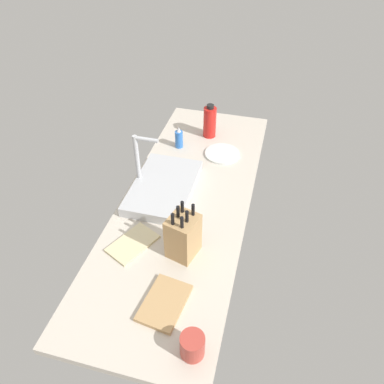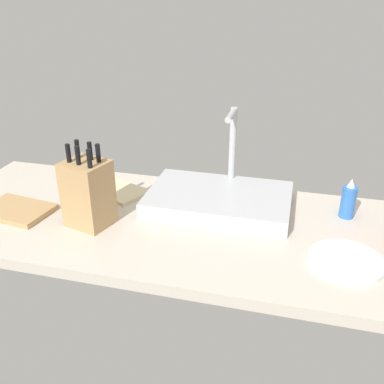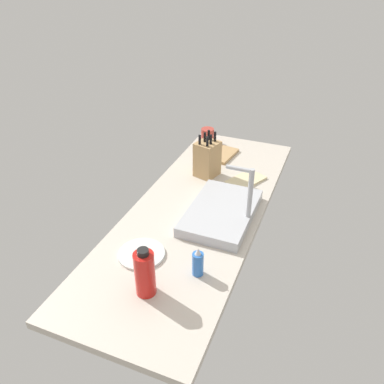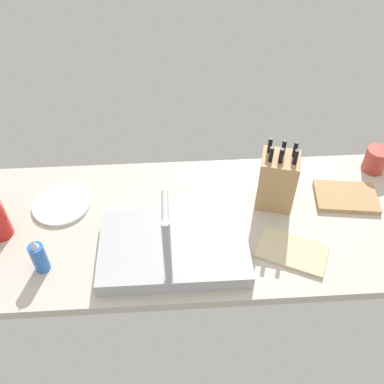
% 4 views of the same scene
% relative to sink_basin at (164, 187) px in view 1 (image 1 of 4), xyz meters
% --- Properties ---
extents(countertop_slab, '(1.79, 0.64, 0.04)m').
position_rel_sink_basin_xyz_m(countertop_slab, '(-0.03, -0.13, -0.04)').
color(countertop_slab, beige).
rests_on(countertop_slab, ground).
extents(sink_basin, '(0.47, 0.30, 0.05)m').
position_rel_sink_basin_xyz_m(sink_basin, '(0.00, 0.00, 0.00)').
color(sink_basin, '#B7BABF').
rests_on(sink_basin, countertop_slab).
extents(faucet, '(0.06, 0.13, 0.31)m').
position_rel_sink_basin_xyz_m(faucet, '(0.02, 0.13, 0.15)').
color(faucet, '#B7BABF').
rests_on(faucet, countertop_slab).
extents(knife_block, '(0.15, 0.14, 0.26)m').
position_rel_sink_basin_xyz_m(knife_block, '(-0.37, -0.21, 0.08)').
color(knife_block, tan).
rests_on(knife_block, countertop_slab).
extents(cutting_board, '(0.24, 0.18, 0.02)m').
position_rel_sink_basin_xyz_m(cutting_board, '(-0.63, -0.21, -0.02)').
color(cutting_board, tan).
rests_on(cutting_board, countertop_slab).
extents(soap_bottle, '(0.05, 0.05, 0.13)m').
position_rel_sink_basin_xyz_m(soap_bottle, '(0.41, 0.04, 0.03)').
color(soap_bottle, blue).
rests_on(soap_bottle, countertop_slab).
extents(water_bottle, '(0.08, 0.08, 0.21)m').
position_rel_sink_basin_xyz_m(water_bottle, '(0.58, -0.11, 0.07)').
color(water_bottle, red).
rests_on(water_bottle, countertop_slab).
extents(dinner_plate, '(0.20, 0.20, 0.01)m').
position_rel_sink_basin_xyz_m(dinner_plate, '(0.40, -0.23, -0.02)').
color(dinner_plate, silver).
rests_on(dinner_plate, countertop_slab).
extents(dish_towel, '(0.26, 0.21, 0.01)m').
position_rel_sink_basin_xyz_m(dish_towel, '(-0.38, 0.02, -0.02)').
color(dish_towel, beige).
rests_on(dish_towel, countertop_slab).
extents(coffee_mug, '(0.09, 0.09, 0.10)m').
position_rel_sink_basin_xyz_m(coffee_mug, '(-0.79, -0.36, 0.02)').
color(coffee_mug, '#B23D33').
rests_on(coffee_mug, countertop_slab).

